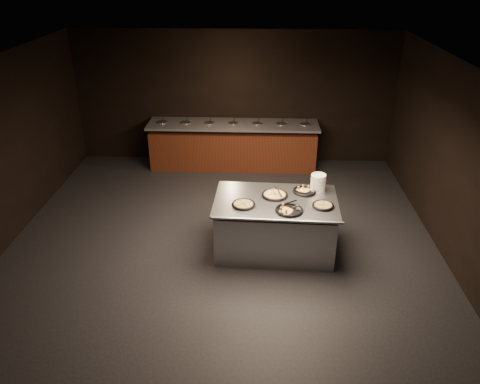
{
  "coord_description": "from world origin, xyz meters",
  "views": [
    {
      "loc": [
        0.56,
        -6.09,
        4.26
      ],
      "look_at": [
        0.29,
        0.3,
        1.01
      ],
      "focal_mm": 35.0,
      "sensor_mm": 36.0,
      "label": 1
    }
  ],
  "objects_px": {
    "serving_counter": "(275,226)",
    "pan_veggie_whole": "(243,204)",
    "plate_stack": "(318,183)",
    "pan_cheese_whole": "(275,195)"
  },
  "relations": [
    {
      "from": "serving_counter",
      "to": "pan_cheese_whole",
      "type": "distance_m",
      "value": 0.51
    },
    {
      "from": "serving_counter",
      "to": "pan_veggie_whole",
      "type": "relative_size",
      "value": 5.42
    },
    {
      "from": "plate_stack",
      "to": "pan_cheese_whole",
      "type": "bearing_deg",
      "value": -161.64
    },
    {
      "from": "plate_stack",
      "to": "serving_counter",
      "type": "bearing_deg",
      "value": -151.97
    },
    {
      "from": "plate_stack",
      "to": "pan_veggie_whole",
      "type": "height_order",
      "value": "plate_stack"
    },
    {
      "from": "plate_stack",
      "to": "pan_veggie_whole",
      "type": "bearing_deg",
      "value": -154.32
    },
    {
      "from": "plate_stack",
      "to": "pan_veggie_whole",
      "type": "relative_size",
      "value": 0.75
    },
    {
      "from": "pan_veggie_whole",
      "to": "pan_cheese_whole",
      "type": "xyz_separation_m",
      "value": [
        0.48,
        0.33,
        0.0
      ]
    },
    {
      "from": "pan_veggie_whole",
      "to": "pan_cheese_whole",
      "type": "relative_size",
      "value": 0.87
    },
    {
      "from": "plate_stack",
      "to": "pan_cheese_whole",
      "type": "height_order",
      "value": "plate_stack"
    }
  ]
}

